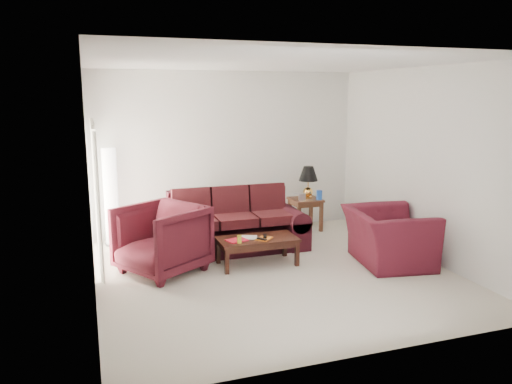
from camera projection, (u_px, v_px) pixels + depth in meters
floor at (275, 273)px, 7.32m from camera, size 5.00×5.00×0.00m
blinds at (96, 194)px, 7.56m from camera, size 0.10×2.00×2.16m
sofa at (234, 221)px, 8.30m from camera, size 2.49×1.22×0.99m
throw_pillow at (193, 200)px, 8.88m from camera, size 0.37×0.19×0.39m
end_table at (305, 214)px, 9.61m from camera, size 0.59×0.59×0.61m
table_lamp at (308, 182)px, 9.55m from camera, size 0.41×0.41×0.61m
clock at (302, 197)px, 9.39m from camera, size 0.13×0.06×0.13m
blue_canister at (319, 195)px, 9.45m from camera, size 0.13×0.13×0.18m
picture_frame at (296, 194)px, 9.62m from camera, size 0.15×0.18×0.05m
floor_lamp at (111, 197)px, 8.52m from camera, size 0.36×0.36×1.71m
armchair_left at (162, 239)px, 7.24m from camera, size 1.51×1.50×1.01m
armchair_right at (388, 237)px, 7.65m from camera, size 1.32×1.46×0.84m
coffee_table at (257, 251)px, 7.63m from camera, size 1.31×0.85×0.42m
magazine_red at (237, 240)px, 7.45m from camera, size 0.34×0.30×0.02m
magazine_white at (248, 237)px, 7.60m from camera, size 0.31×0.27×0.01m
magazine_orange at (264, 239)px, 7.53m from camera, size 0.31×0.31×0.01m
remote_a at (262, 239)px, 7.45m from camera, size 0.13×0.16×0.02m
remote_b at (265, 236)px, 7.61m from camera, size 0.10×0.18×0.02m
yellow_glass at (239, 239)px, 7.32m from camera, size 0.09×0.09×0.12m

